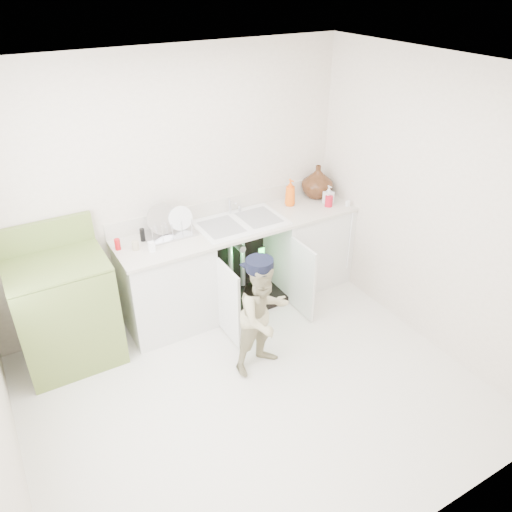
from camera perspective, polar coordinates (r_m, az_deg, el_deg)
The scene contains 5 objects.
ground at distance 4.26m, azimuth -0.33°, elevation -15.25°, with size 3.50×3.50×0.00m, color beige.
room_shell at distance 3.48m, azimuth -0.39°, elevation -0.74°, with size 6.00×5.50×1.26m.
counter_run at distance 5.03m, azimuth -1.40°, elevation -0.31°, with size 2.44×1.02×1.25m.
avocado_stove at distance 4.56m, azimuth -20.94°, elevation -5.83°, with size 0.79×0.65×1.23m.
repair_worker at distance 4.16m, azimuth 0.86°, elevation -6.74°, with size 0.66×0.86×1.07m.
Camera 1 is at (-1.47, -2.59, 3.06)m, focal length 35.00 mm.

